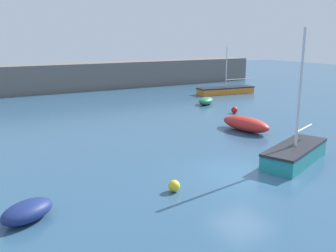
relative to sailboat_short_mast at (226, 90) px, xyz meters
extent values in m
cube|color=#2D5170|center=(-13.92, -18.84, -0.47)|extent=(120.00, 120.00, 0.20)
cube|color=#66605B|center=(-13.92, 10.71, 1.09)|extent=(48.71, 3.72, 2.93)
cube|color=orange|center=(-0.01, 0.00, -0.08)|extent=(6.14, 2.24, 0.58)
cube|color=black|center=(-0.01, 0.00, 0.27)|extent=(6.26, 2.29, 0.12)
cylinder|color=silver|center=(-0.01, 0.00, 2.29)|extent=(0.10, 0.10, 4.15)
cylinder|color=silver|center=(1.65, -0.17, 1.06)|extent=(3.31, 0.43, 0.08)
ellipsoid|color=red|center=(-8.74, -13.05, 0.07)|extent=(1.79, 3.72, 0.89)
cube|color=teal|center=(-10.81, -18.87, -0.02)|extent=(4.70, 3.03, 0.70)
cube|color=black|center=(-10.81, -18.87, 0.39)|extent=(4.79, 3.09, 0.12)
cylinder|color=silver|center=(-10.81, -18.87, 3.08)|extent=(0.12, 0.12, 5.50)
cylinder|color=silver|center=(-9.87, -18.50, 1.09)|extent=(1.91, 0.82, 0.10)
ellipsoid|color=#287A4C|center=(-5.41, -4.11, -0.05)|extent=(2.28, 2.10, 0.63)
ellipsoid|color=navy|center=(-22.79, -18.64, -0.04)|extent=(2.13, 1.81, 0.65)
sphere|color=red|center=(-5.72, -8.34, -0.12)|extent=(0.50, 0.50, 0.50)
sphere|color=yellow|center=(-17.50, -18.99, -0.14)|extent=(0.45, 0.45, 0.45)
camera|label=1|loc=(-24.35, -30.48, 5.43)|focal=40.00mm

